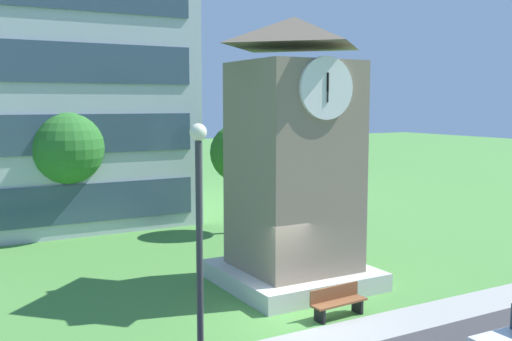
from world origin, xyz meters
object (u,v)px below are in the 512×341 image
(park_bench, at_px, (338,301))
(street_lamp, at_px, (199,229))
(tree_streetside, at_px, (239,153))
(clock_tower, at_px, (294,169))
(tree_near_tower, at_px, (67,149))

(park_bench, bearing_deg, street_lamp, -156.94)
(street_lamp, xyz_separation_m, tree_streetside, (8.18, 13.70, 0.23))
(park_bench, xyz_separation_m, tree_streetside, (2.80, 11.41, 3.37))
(clock_tower, xyz_separation_m, street_lamp, (-6.00, -5.64, -0.38))
(clock_tower, xyz_separation_m, park_bench, (-0.62, -3.35, -3.53))
(clock_tower, bearing_deg, park_bench, -100.47)
(street_lamp, relative_size, tree_near_tower, 1.00)
(tree_streetside, bearing_deg, park_bench, -103.79)
(clock_tower, relative_size, tree_streetside, 1.72)
(street_lamp, relative_size, tree_streetside, 1.10)
(park_bench, relative_size, street_lamp, 0.32)
(clock_tower, distance_m, tree_near_tower, 12.20)
(park_bench, height_order, tree_near_tower, tree_near_tower)
(street_lamp, bearing_deg, park_bench, 23.06)
(tree_streetside, bearing_deg, street_lamp, -120.83)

